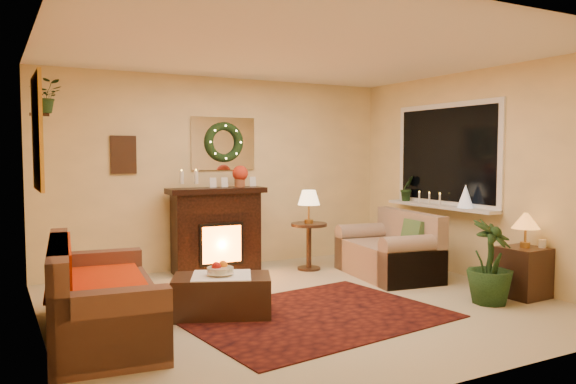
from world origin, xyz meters
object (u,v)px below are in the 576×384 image
fireplace (216,230)px  side_table_round (309,246)px  coffee_table (222,294)px  end_table_square (523,272)px  loveseat (387,244)px  sofa (103,286)px

fireplace → side_table_round: size_ratio=1.81×
side_table_round → coffee_table: bearing=-141.3°
end_table_square → coffee_table: size_ratio=0.59×
fireplace → coffee_table: (-0.69, -1.94, -0.34)m
fireplace → end_table_square: (2.49, -2.82, -0.28)m
loveseat → side_table_round: bearing=137.3°
fireplace → end_table_square: size_ratio=2.09×
loveseat → end_table_square: loveseat is taller
side_table_round → sofa: bearing=-152.5°
sofa → end_table_square: sofa is taller
end_table_square → coffee_table: (-3.17, 0.88, -0.06)m
loveseat → coffee_table: 2.60m
side_table_round → end_table_square: bearing=-60.3°
sofa → end_table_square: bearing=-4.4°
sofa → end_table_square: size_ratio=3.54×
end_table_square → fireplace: bearing=131.4°
sofa → end_table_square: (4.28, -0.82, -0.16)m
sofa → fireplace: size_ratio=1.69×
end_table_square → coffee_table: end_table_square is taller
loveseat → coffee_table: loveseat is taller
fireplace → coffee_table: fireplace is taller
sofa → side_table_round: 3.32m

